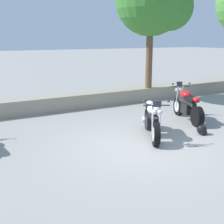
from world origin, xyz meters
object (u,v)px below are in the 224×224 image
rider_helmet (202,130)px  motorcycle_red_far_right (187,106)px  leafy_tree_far_left (155,2)px  motorcycle_white_centre (152,120)px

rider_helmet → motorcycle_red_far_right: bearing=62.5°
rider_helmet → leafy_tree_far_left: 6.25m
motorcycle_white_centre → motorcycle_red_far_right: size_ratio=0.94×
motorcycle_white_centre → leafy_tree_far_left: bearing=53.1°
motorcycle_red_far_right → rider_helmet: size_ratio=7.15×
motorcycle_white_centre → rider_helmet: bearing=-21.1°
motorcycle_red_far_right → rider_helmet: bearing=-117.5°
motorcycle_white_centre → motorcycle_red_far_right: bearing=22.4°
motorcycle_red_far_right → rider_helmet: motorcycle_red_far_right is taller
motorcycle_red_far_right → leafy_tree_far_left: size_ratio=0.40×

